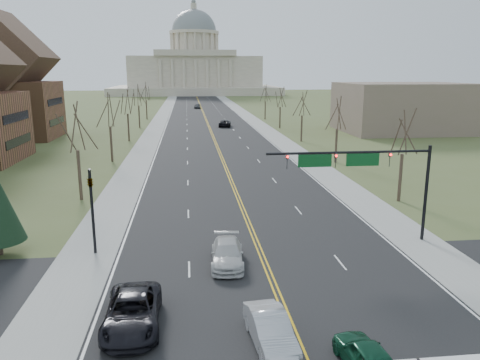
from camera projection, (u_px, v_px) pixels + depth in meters
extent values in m
plane|color=#4A572B|center=(303.00, 356.00, 20.87)|extent=(600.00, 600.00, 0.00)
cube|color=black|center=(205.00, 118.00, 127.32)|extent=(20.00, 380.00, 0.01)
cube|color=black|center=(278.00, 294.00, 26.68)|extent=(120.00, 14.00, 0.01)
cube|color=gray|center=(161.00, 118.00, 126.01)|extent=(4.00, 380.00, 0.03)
cube|color=gray|center=(249.00, 117.00, 128.62)|extent=(4.00, 380.00, 0.03)
cube|color=gold|center=(205.00, 118.00, 127.31)|extent=(0.42, 380.00, 0.01)
cube|color=silver|center=(169.00, 118.00, 126.25)|extent=(0.15, 380.00, 0.01)
cube|color=silver|center=(241.00, 117.00, 128.38)|extent=(0.15, 380.00, 0.01)
cube|color=beige|center=(195.00, 90.00, 262.34)|extent=(90.00, 60.00, 4.00)
cube|color=beige|center=(195.00, 72.00, 260.06)|extent=(70.00, 40.00, 16.00)
cube|color=beige|center=(195.00, 53.00, 238.06)|extent=(42.00, 3.00, 3.00)
cylinder|color=beige|center=(194.00, 46.00, 256.87)|extent=(24.00, 24.00, 12.00)
cylinder|color=beige|center=(194.00, 33.00, 255.33)|extent=(27.00, 27.00, 1.60)
ellipsoid|color=slate|center=(194.00, 31.00, 255.14)|extent=(24.00, 24.00, 22.80)
cylinder|color=beige|center=(194.00, 6.00, 252.21)|extent=(3.20, 3.20, 3.00)
sphere|color=slate|center=(193.00, 2.00, 251.68)|extent=(2.40, 2.40, 2.40)
cylinder|color=black|center=(426.00, 194.00, 34.48)|extent=(0.24, 0.24, 7.20)
cylinder|color=black|center=(350.00, 152.00, 33.10)|extent=(12.00, 0.18, 0.18)
imported|color=black|center=(390.00, 159.00, 33.55)|extent=(0.35, 0.40, 1.10)
sphere|color=#FF0C0C|center=(391.00, 155.00, 33.32)|extent=(0.18, 0.18, 0.18)
imported|color=black|center=(335.00, 160.00, 33.11)|extent=(0.35, 0.40, 1.10)
sphere|color=#FF0C0C|center=(336.00, 156.00, 32.89)|extent=(0.18, 0.18, 0.18)
imported|color=black|center=(287.00, 161.00, 32.73)|extent=(0.35, 0.40, 1.10)
sphere|color=#FF0C0C|center=(288.00, 157.00, 32.51)|extent=(0.18, 0.18, 0.18)
cube|color=#0C4C1E|center=(363.00, 160.00, 33.33)|extent=(2.40, 0.12, 0.90)
cube|color=#0C4C1E|center=(315.00, 161.00, 32.95)|extent=(2.40, 0.12, 0.90)
cylinder|color=black|center=(92.00, 212.00, 32.01)|extent=(0.20, 0.20, 6.00)
imported|color=black|center=(90.00, 181.00, 31.50)|extent=(0.32, 0.36, 0.99)
cylinder|color=#34271F|center=(400.00, 178.00, 45.25)|extent=(0.32, 0.32, 4.68)
cylinder|color=#34271F|center=(80.00, 175.00, 45.72)|extent=(0.32, 0.32, 4.95)
cylinder|color=#34271F|center=(336.00, 146.00, 64.60)|extent=(0.32, 0.32, 4.68)
cylinder|color=#34271F|center=(111.00, 144.00, 65.07)|extent=(0.32, 0.32, 4.95)
cylinder|color=#34271F|center=(302.00, 128.00, 83.96)|extent=(0.32, 0.32, 4.68)
cylinder|color=#34271F|center=(128.00, 127.00, 84.43)|extent=(0.32, 0.32, 4.95)
cylinder|color=#34271F|center=(280.00, 118.00, 103.31)|extent=(0.32, 0.32, 4.68)
cylinder|color=#34271F|center=(139.00, 117.00, 103.78)|extent=(0.32, 0.32, 4.95)
cylinder|color=#34271F|center=(265.00, 110.00, 122.66)|extent=(0.32, 0.32, 4.68)
cylinder|color=#34271F|center=(147.00, 110.00, 123.14)|extent=(0.32, 0.32, 4.95)
cylinder|color=#34271F|center=(0.00, 248.00, 32.35)|extent=(0.36, 0.36, 1.00)
cube|color=black|center=(19.00, 141.00, 65.52)|extent=(0.10, 9.80, 1.20)
cube|color=black|center=(16.00, 117.00, 64.76)|extent=(0.10, 9.80, 1.20)
cube|color=brown|center=(9.00, 110.00, 87.16)|extent=(17.00, 14.00, 10.50)
cube|color=#3F291F|center=(3.00, 58.00, 85.00)|extent=(17.00, 14.28, 17.00)
cube|color=black|center=(57.00, 121.00, 88.56)|extent=(0.10, 9.80, 1.20)
cube|color=black|center=(55.00, 102.00, 87.73)|extent=(0.10, 9.80, 1.20)
cube|color=#6D5E4E|center=(403.00, 107.00, 97.63)|extent=(25.00, 20.00, 10.00)
imported|color=#0E3E28|center=(367.00, 357.00, 19.61)|extent=(2.06, 4.34, 1.43)
imported|color=#B0B2B8|center=(270.00, 330.00, 21.55)|extent=(2.07, 4.81, 1.54)
imported|color=black|center=(132.00, 312.00, 23.07)|extent=(2.77, 5.86, 1.62)
imported|color=silver|center=(227.00, 254.00, 30.61)|extent=(2.41, 5.22, 1.48)
imported|color=black|center=(225.00, 123.00, 106.78)|extent=(3.26, 5.90, 1.56)
imported|color=#414347|center=(197.00, 106.00, 158.33)|extent=(2.42, 4.85, 1.59)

